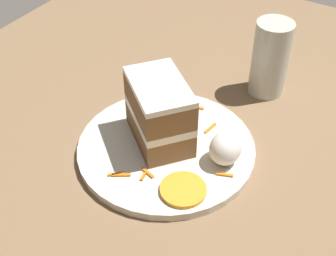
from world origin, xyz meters
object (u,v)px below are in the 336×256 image
object	(u,v)px
cream_dollop	(225,148)
drinking_glass	(269,63)
cake_slice	(159,112)
orange_garnish	(183,190)
plate	(168,149)

from	to	relation	value
cream_dollop	drinking_glass	bearing A→B (deg)	5.45
cake_slice	cream_dollop	size ratio (longest dim) A/B	2.69
cake_slice	orange_garnish	xyz separation A→B (m)	(-0.08, -0.08, -0.05)
orange_garnish	drinking_glass	bearing A→B (deg)	-0.42
plate	drinking_glass	distance (m)	0.24
plate	orange_garnish	world-z (taller)	orange_garnish
cream_dollop	orange_garnish	distance (m)	0.09
plate	cake_slice	xyz separation A→B (m)	(0.01, 0.02, 0.06)
plate	cream_dollop	xyz separation A→B (m)	(0.02, -0.09, 0.03)
cream_dollop	orange_garnish	size ratio (longest dim) A/B	0.79
cake_slice	drinking_glass	bearing A→B (deg)	18.06
plate	orange_garnish	size ratio (longest dim) A/B	4.18
cake_slice	drinking_glass	xyz separation A→B (m)	(0.22, -0.09, -0.01)
cream_dollop	drinking_glass	world-z (taller)	drinking_glass
plate	drinking_glass	xyz separation A→B (m)	(0.22, -0.07, 0.05)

